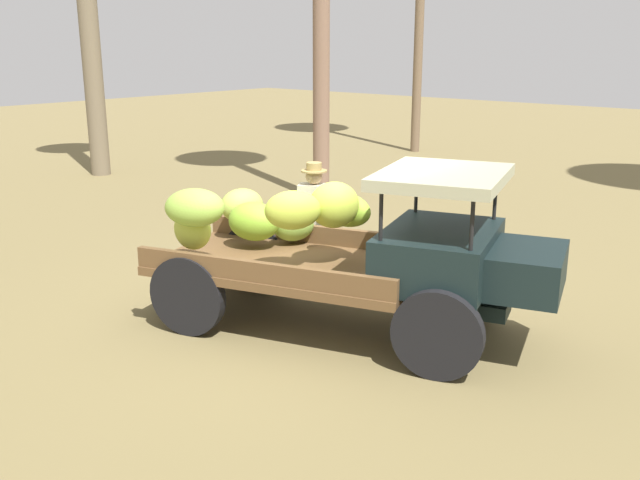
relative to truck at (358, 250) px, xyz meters
name	(u,v)px	position (x,y,z in m)	size (l,w,h in m)	color
ground_plane	(310,314)	(-0.73, 0.03, -0.95)	(60.00, 60.00, 0.00)	olive
truck	(358,250)	(0.00, 0.00, 0.00)	(4.66, 2.81, 1.89)	black
farmer	(314,216)	(-1.40, 0.89, -0.01)	(0.57, 0.54, 1.65)	#554E6A
wooden_crate	(212,265)	(-2.59, 0.14, -0.74)	(0.53, 0.51, 0.41)	#876547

